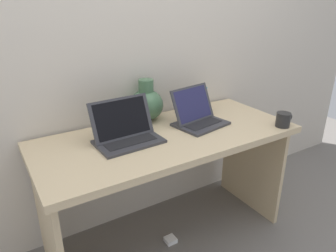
{
  "coord_description": "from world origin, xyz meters",
  "views": [
    {
      "loc": [
        -0.87,
        -1.42,
        1.49
      ],
      "look_at": [
        0.0,
        0.0,
        0.8
      ],
      "focal_mm": 33.68,
      "sensor_mm": 36.0,
      "label": 1
    }
  ],
  "objects_px": {
    "coffee_mug": "(283,120)",
    "laptop_right": "(197,115)",
    "power_brick": "(170,240)",
    "laptop_left": "(125,130)",
    "green_vase": "(146,104)",
    "pen_cup": "(204,102)"
  },
  "relations": [
    {
      "from": "laptop_right",
      "to": "coffee_mug",
      "type": "relative_size",
      "value": 2.77
    },
    {
      "from": "green_vase",
      "to": "pen_cup",
      "type": "distance_m",
      "value": 0.43
    },
    {
      "from": "pen_cup",
      "to": "power_brick",
      "type": "xyz_separation_m",
      "value": [
        -0.45,
        -0.28,
        -0.79
      ]
    },
    {
      "from": "coffee_mug",
      "to": "laptop_right",
      "type": "bearing_deg",
      "value": 143.33
    },
    {
      "from": "green_vase",
      "to": "power_brick",
      "type": "relative_size",
      "value": 3.76
    },
    {
      "from": "pen_cup",
      "to": "green_vase",
      "type": "bearing_deg",
      "value": 174.94
    },
    {
      "from": "laptop_right",
      "to": "laptop_left",
      "type": "bearing_deg",
      "value": 179.95
    },
    {
      "from": "coffee_mug",
      "to": "power_brick",
      "type": "bearing_deg",
      "value": 161.7
    },
    {
      "from": "green_vase",
      "to": "power_brick",
      "type": "xyz_separation_m",
      "value": [
        -0.02,
        -0.32,
        -0.85
      ]
    },
    {
      "from": "coffee_mug",
      "to": "power_brick",
      "type": "relative_size",
      "value": 1.76
    },
    {
      "from": "laptop_left",
      "to": "coffee_mug",
      "type": "distance_m",
      "value": 0.96
    },
    {
      "from": "laptop_left",
      "to": "laptop_right",
      "type": "distance_m",
      "value": 0.48
    },
    {
      "from": "laptop_left",
      "to": "coffee_mug",
      "type": "height_order",
      "value": "laptop_left"
    },
    {
      "from": "laptop_right",
      "to": "coffee_mug",
      "type": "distance_m",
      "value": 0.52
    },
    {
      "from": "power_brick",
      "to": "laptop_left",
      "type": "bearing_deg",
      "value": 158.55
    },
    {
      "from": "green_vase",
      "to": "laptop_right",
      "type": "bearing_deg",
      "value": -44.47
    },
    {
      "from": "green_vase",
      "to": "pen_cup",
      "type": "xyz_separation_m",
      "value": [
        0.43,
        -0.04,
        -0.05
      ]
    },
    {
      "from": "green_vase",
      "to": "laptop_left",
      "type": "bearing_deg",
      "value": -137.92
    },
    {
      "from": "laptop_left",
      "to": "pen_cup",
      "type": "bearing_deg",
      "value": 15.52
    },
    {
      "from": "coffee_mug",
      "to": "power_brick",
      "type": "xyz_separation_m",
      "value": [
        -0.67,
        0.22,
        -0.78
      ]
    },
    {
      "from": "laptop_left",
      "to": "power_brick",
      "type": "bearing_deg",
      "value": -21.45
    },
    {
      "from": "laptop_left",
      "to": "pen_cup",
      "type": "xyz_separation_m",
      "value": [
        0.68,
        0.19,
        -0.01
      ]
    }
  ]
}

